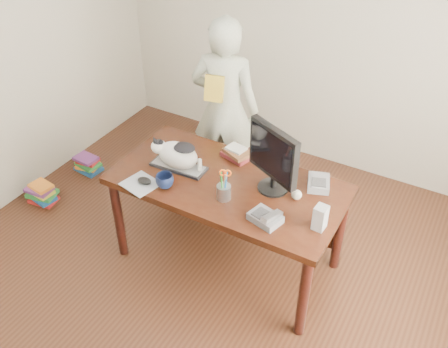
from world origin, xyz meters
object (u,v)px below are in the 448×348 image
at_px(baseball, 297,195).
at_px(book_pile_a, 42,193).
at_px(keyboard, 179,166).
at_px(speaker, 320,218).
at_px(phone, 266,218).
at_px(desk, 233,192).
at_px(book_pile_b, 88,164).
at_px(pen_cup, 224,191).
at_px(calculator, 319,183).
at_px(mouse, 145,181).
at_px(book_stack, 237,153).
at_px(monitor, 273,157).
at_px(person, 225,109).
at_px(cat, 176,154).
at_px(coffee_mug, 165,181).

bearing_deg(baseball, book_pile_a, -173.26).
relative_size(keyboard, speaker, 2.50).
bearing_deg(keyboard, phone, -17.58).
xyz_separation_m(desk, book_pile_b, (-1.72, 0.27, -0.53)).
height_order(pen_cup, calculator, pen_cup).
bearing_deg(book_pile_b, mouse, -27.53).
height_order(phone, book_stack, phone).
distance_m(book_stack, book_pile_b, 1.78).
bearing_deg(mouse, phone, 16.53).
xyz_separation_m(pen_cup, baseball, (0.42, 0.23, -0.03)).
xyz_separation_m(book_stack, calculator, (0.64, -0.03, -0.01)).
relative_size(desk, baseball, 23.61).
bearing_deg(monitor, baseball, 22.69).
relative_size(calculator, person, 0.14).
distance_m(mouse, person, 1.11).
distance_m(desk, person, 0.90).
relative_size(cat, baseball, 5.81).
distance_m(keyboard, pen_cup, 0.47).
distance_m(keyboard, mouse, 0.29).
distance_m(speaker, book_pile_a, 2.57).
bearing_deg(speaker, calculator, 115.56).
distance_m(coffee_mug, calculator, 1.04).
relative_size(phone, calculator, 0.99).
bearing_deg(person, cat, 83.35).
distance_m(mouse, book_pile_b, 1.56).
relative_size(desk, book_stack, 6.61).
height_order(keyboard, speaker, speaker).
distance_m(book_stack, calculator, 0.64).
bearing_deg(cat, monitor, 5.25).
height_order(speaker, person, person).
height_order(mouse, calculator, calculator).
height_order(pen_cup, mouse, pen_cup).
xyz_separation_m(desk, pen_cup, (0.06, -0.24, 0.21)).
height_order(desk, book_pile_a, desk).
distance_m(mouse, speaker, 1.20).
relative_size(phone, person, 0.14).
relative_size(baseball, book_stack, 0.28).
bearing_deg(baseball, pen_cup, -151.01).
height_order(monitor, book_stack, monitor).
relative_size(speaker, person, 0.10).
height_order(book_stack, book_pile_a, book_stack).
height_order(keyboard, book_pile_a, keyboard).
height_order(keyboard, book_stack, book_stack).
xyz_separation_m(monitor, book_stack, (-0.38, 0.22, -0.24)).
distance_m(person, book_pile_a, 1.77).
relative_size(baseball, book_pile_a, 0.25).
bearing_deg(book_pile_a, calculator, 11.30).
distance_m(cat, coffee_mug, 0.24).
distance_m(desk, book_pile_b, 1.82).
xyz_separation_m(calculator, book_pile_a, (-2.31, -0.46, -0.69)).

